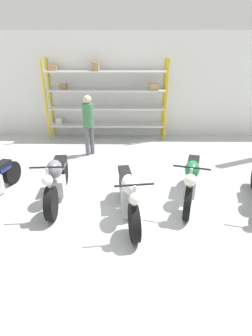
# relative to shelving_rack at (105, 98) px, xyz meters

# --- Properties ---
(ground_plane) EXTENTS (30.00, 30.00, 0.00)m
(ground_plane) POSITION_rel_shelving_rack_xyz_m (0.81, -4.79, -1.44)
(ground_plane) COLOR #B2B7B7
(back_wall) EXTENTS (30.00, 0.08, 3.60)m
(back_wall) POSITION_rel_shelving_rack_xyz_m (0.81, 0.36, 0.36)
(back_wall) COLOR white
(back_wall) RESTS_ON ground_plane
(shelving_rack) EXTENTS (4.25, 0.63, 2.74)m
(shelving_rack) POSITION_rel_shelving_rack_xyz_m (0.00, 0.00, 0.00)
(shelving_rack) COLOR gold
(shelving_rack) RESTS_ON ground_plane
(motorcycle_grey) EXTENTS (0.63, 2.10, 1.08)m
(motorcycle_grey) POSITION_rel_shelving_rack_xyz_m (-0.65, -4.52, -0.97)
(motorcycle_grey) COLOR black
(motorcycle_grey) RESTS_ON ground_plane
(motorcycle_white) EXTENTS (0.64, 2.05, 1.05)m
(motorcycle_white) POSITION_rel_shelving_rack_xyz_m (0.87, -5.14, -0.98)
(motorcycle_white) COLOR black
(motorcycle_white) RESTS_ON ground_plane
(motorcycle_green) EXTENTS (0.86, 2.04, 1.06)m
(motorcycle_green) POSITION_rel_shelving_rack_xyz_m (2.19, -4.50, -0.96)
(motorcycle_green) COLOR black
(motorcycle_green) RESTS_ON ground_plane
(person_browsing) EXTENTS (0.45, 0.45, 1.81)m
(person_browsing) POSITION_rel_shelving_rack_xyz_m (-0.34, -1.79, -0.37)
(person_browsing) COLOR #595960
(person_browsing) RESTS_ON ground_plane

